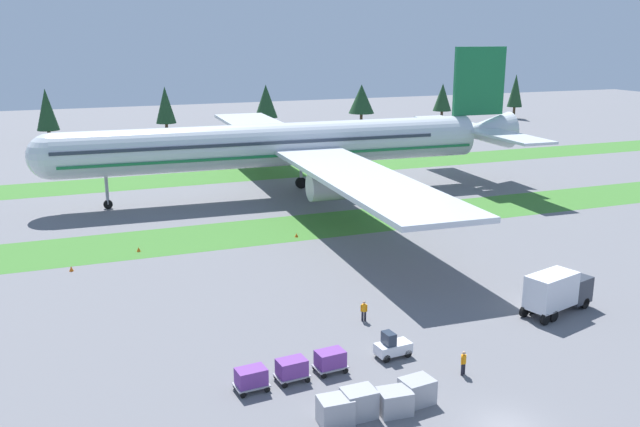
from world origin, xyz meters
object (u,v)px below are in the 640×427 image
object	(u,v)px
catering_truck	(558,290)
taxiway_marker_0	(296,235)
taxiway_marker_1	(139,249)
taxiway_marker_2	(71,269)
cargo_dolly_second	(292,368)
ground_crew_loader	(463,362)
cargo_dolly_lead	(330,359)
uld_container_0	(359,403)
uld_container_2	(394,402)
airliner	(295,144)
uld_container_1	(335,411)
uld_container_3	(417,391)
baggage_tug	(392,347)
cargo_dolly_third	(251,378)
ground_crew_marshaller	(364,310)

from	to	relation	value
catering_truck	taxiway_marker_0	world-z (taller)	catering_truck
taxiway_marker_1	taxiway_marker_2	distance (m)	8.04
cargo_dolly_second	catering_truck	bearing A→B (deg)	92.19
ground_crew_loader	cargo_dolly_second	bearing A→B (deg)	138.32
cargo_dolly_lead	uld_container_0	xyz separation A→B (m)	(-0.50, -5.92, -0.03)
uld_container_2	ground_crew_loader	bearing A→B (deg)	21.79
airliner	taxiway_marker_1	world-z (taller)	airliner
taxiway_marker_1	ground_crew_loader	bearing A→B (deg)	-64.24
uld_container_2	taxiway_marker_2	size ratio (longest dim) A/B	3.80
uld_container_1	uld_container_2	distance (m)	3.85
uld_container_1	taxiway_marker_1	distance (m)	39.21
uld_container_0	taxiway_marker_0	size ratio (longest dim) A/B	4.41
ground_crew_loader	uld_container_3	size ratio (longest dim) A/B	0.87
cargo_dolly_lead	uld_container_2	size ratio (longest dim) A/B	1.16
uld_container_0	uld_container_2	bearing A→B (deg)	-10.73
baggage_tug	cargo_dolly_third	size ratio (longest dim) A/B	1.16
uld_container_1	taxiway_marker_2	bearing A→B (deg)	111.96
uld_container_0	taxiway_marker_0	world-z (taller)	uld_container_0
cargo_dolly_second	catering_truck	xyz separation A→B (m)	(24.49, 3.11, 1.03)
uld_container_1	uld_container_2	bearing A→B (deg)	-3.39
cargo_dolly_lead	uld_container_1	world-z (taller)	uld_container_1
uld_container_3	uld_container_0	bearing A→B (deg)	-177.91
cargo_dolly_third	uld_container_2	size ratio (longest dim) A/B	1.16
airliner	baggage_tug	xyz separation A→B (m)	(-10.52, -51.51, -6.64)
airliner	uld_container_3	xyz separation A→B (m)	(-11.94, -57.73, -6.64)
airliner	uld_container_0	size ratio (longest dim) A/B	43.60
baggage_tug	uld_container_1	distance (m)	9.70
ground_crew_marshaller	uld_container_1	bearing A→B (deg)	-96.35
uld_container_3	taxiway_marker_1	size ratio (longest dim) A/B	3.93
cargo_dolly_lead	taxiway_marker_2	xyz separation A→B (m)	(-16.07, 28.43, -0.66)
cargo_dolly_second	taxiway_marker_0	bearing A→B (deg)	155.19
ground_crew_loader	taxiway_marker_2	distance (m)	40.34
uld_container_0	taxiway_marker_1	xyz separation A→B (m)	(-8.62, 38.39, -0.64)
cargo_dolly_lead	cargo_dolly_third	bearing A→B (deg)	-90.00
uld_container_1	baggage_tug	bearing A→B (deg)	42.53
uld_container_0	uld_container_3	bearing A→B (deg)	2.09
uld_container_2	catering_truck	bearing A→B (deg)	24.80
cargo_dolly_third	ground_crew_loader	distance (m)	14.46
cargo_dolly_lead	catering_truck	world-z (taller)	catering_truck
airliner	taxiway_marker_0	size ratio (longest dim) A/B	192.18
baggage_tug	ground_crew_marshaller	world-z (taller)	baggage_tug
catering_truck	uld_container_0	size ratio (longest dim) A/B	3.66
cargo_dolly_lead	taxiway_marker_1	world-z (taller)	cargo_dolly_lead
catering_truck	uld_container_2	world-z (taller)	catering_truck
uld_container_3	cargo_dolly_third	bearing A→B (deg)	150.68
catering_truck	ground_crew_marshaller	bearing A→B (deg)	-120.63
taxiway_marker_0	cargo_dolly_third	bearing A→B (deg)	-114.07
taxiway_marker_0	uld_container_2	bearing A→B (deg)	-100.20
cargo_dolly_second	uld_container_3	distance (m)	8.51
uld_container_0	cargo_dolly_second	bearing A→B (deg)	112.84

